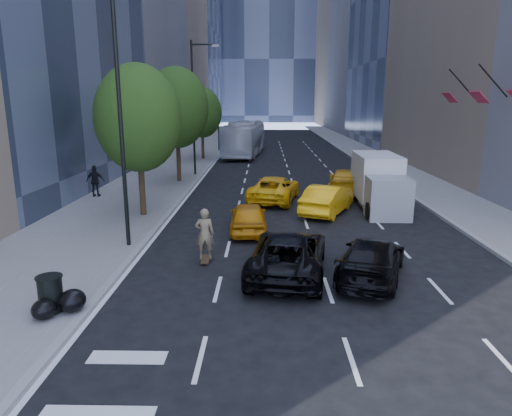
{
  "coord_description": "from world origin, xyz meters",
  "views": [
    {
      "loc": [
        -1.03,
        -13.46,
        5.84
      ],
      "look_at": [
        -1.37,
        4.42,
        1.6
      ],
      "focal_mm": 32.0,
      "sensor_mm": 36.0,
      "label": 1
    }
  ],
  "objects_px": {
    "black_sedan_lincoln": "(288,253)",
    "trash_can": "(51,294)",
    "box_truck": "(379,182)",
    "city_bus": "(245,139)",
    "black_sedan_mercedes": "(372,259)",
    "skateboarder": "(205,237)"
  },
  "relations": [
    {
      "from": "black_sedan_mercedes",
      "to": "city_bus",
      "type": "xyz_separation_m",
      "value": [
        -5.76,
        34.93,
        1.12
      ]
    },
    {
      "from": "city_bus",
      "to": "box_truck",
      "type": "height_order",
      "value": "city_bus"
    },
    {
      "from": "skateboarder",
      "to": "black_sedan_lincoln",
      "type": "xyz_separation_m",
      "value": [
        2.99,
        -1.09,
        -0.22
      ]
    },
    {
      "from": "box_truck",
      "to": "city_bus",
      "type": "bearing_deg",
      "value": 110.33
    },
    {
      "from": "black_sedan_lincoln",
      "to": "box_truck",
      "type": "xyz_separation_m",
      "value": [
        5.45,
        9.92,
        0.74
      ]
    },
    {
      "from": "black_sedan_mercedes",
      "to": "black_sedan_lincoln",
      "type": "bearing_deg",
      "value": 12.74
    },
    {
      "from": "black_sedan_mercedes",
      "to": "box_truck",
      "type": "distance_m",
      "value": 10.65
    },
    {
      "from": "black_sedan_lincoln",
      "to": "box_truck",
      "type": "relative_size",
      "value": 0.87
    },
    {
      "from": "box_truck",
      "to": "trash_can",
      "type": "height_order",
      "value": "box_truck"
    },
    {
      "from": "skateboarder",
      "to": "black_sedan_lincoln",
      "type": "relative_size",
      "value": 0.36
    },
    {
      "from": "box_truck",
      "to": "black_sedan_mercedes",
      "type": "bearing_deg",
      "value": -103.23
    },
    {
      "from": "city_bus",
      "to": "trash_can",
      "type": "distance_m",
      "value": 38.05
    },
    {
      "from": "skateboarder",
      "to": "black_sedan_lincoln",
      "type": "bearing_deg",
      "value": 157.23
    },
    {
      "from": "black_sedan_mercedes",
      "to": "trash_can",
      "type": "relative_size",
      "value": 4.83
    },
    {
      "from": "black_sedan_lincoln",
      "to": "city_bus",
      "type": "relative_size",
      "value": 0.41
    },
    {
      "from": "city_bus",
      "to": "box_truck",
      "type": "distance_m",
      "value": 26.06
    },
    {
      "from": "black_sedan_lincoln",
      "to": "city_bus",
      "type": "xyz_separation_m",
      "value": [
        -2.99,
        34.58,
        1.07
      ]
    },
    {
      "from": "skateboarder",
      "to": "black_sedan_mercedes",
      "type": "relative_size",
      "value": 0.41
    },
    {
      "from": "black_sedan_lincoln",
      "to": "city_bus",
      "type": "height_order",
      "value": "city_bus"
    },
    {
      "from": "black_sedan_mercedes",
      "to": "trash_can",
      "type": "height_order",
      "value": "black_sedan_mercedes"
    },
    {
      "from": "skateboarder",
      "to": "box_truck",
      "type": "distance_m",
      "value": 12.23
    },
    {
      "from": "black_sedan_lincoln",
      "to": "trash_can",
      "type": "relative_size",
      "value": 5.43
    }
  ]
}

